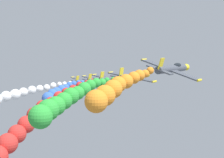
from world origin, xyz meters
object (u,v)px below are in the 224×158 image
at_px(airplane_lead, 86,81).
at_px(airplane_left_inner, 100,80).
at_px(airplane_right_inner, 113,78).
at_px(airplane_right_outer, 172,69).
at_px(airplane_left_outer, 133,76).

height_order(airplane_lead, airplane_left_inner, airplane_left_inner).
relative_size(airplane_lead, airplane_right_inner, 1.00).
bearing_deg(airplane_lead, airplane_right_outer, -38.81).
distance_m(airplane_lead, airplane_left_outer, 40.00).
bearing_deg(airplane_left_inner, airplane_right_outer, -39.24).
xyz_separation_m(airplane_left_inner, airplane_right_inner, (9.99, -9.16, 1.37)).
relative_size(airplane_left_inner, airplane_left_outer, 1.00).
distance_m(airplane_right_inner, airplane_left_outer, 13.42).
distance_m(airplane_lead, airplane_right_inner, 26.58).
bearing_deg(airplane_right_outer, airplane_left_inner, 140.76).
bearing_deg(airplane_right_inner, airplane_right_outer, -37.59).
bearing_deg(airplane_lead, airplane_left_outer, -40.20).
xyz_separation_m(airplane_lead, airplane_left_outer, (30.37, -25.67, 4.29)).
bearing_deg(airplane_left_outer, airplane_lead, 139.80).
relative_size(airplane_left_outer, airplane_right_outer, 1.00).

